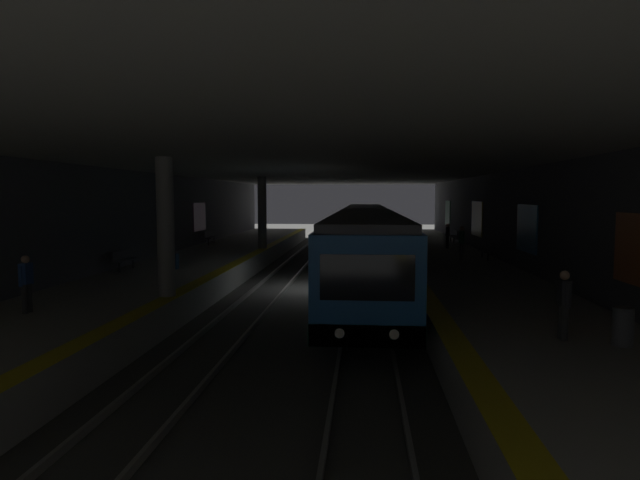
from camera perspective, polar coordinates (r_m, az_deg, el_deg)
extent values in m
plane|color=#42423F|center=(25.09, -0.19, -5.29)|extent=(120.00, 120.00, 0.00)
cube|color=gray|center=(25.00, 6.52, -5.17)|extent=(60.00, 0.09, 0.16)
cube|color=gray|center=(25.00, 3.20, -5.14)|extent=(60.00, 0.09, 0.16)
cube|color=gray|center=(25.25, -3.55, -5.05)|extent=(60.00, 0.09, 0.16)
cube|color=gray|center=(25.49, -6.77, -4.98)|extent=(60.00, 0.09, 0.16)
cube|color=#A8A59E|center=(25.31, 14.79, -4.15)|extent=(60.00, 5.30, 1.05)
cube|color=yellow|center=(24.93, 9.48, -2.96)|extent=(60.00, 0.60, 0.01)
cube|color=#A8A59E|center=(26.38, -14.55, -3.79)|extent=(60.00, 5.30, 1.05)
cube|color=yellow|center=(25.63, -9.60, -2.76)|extent=(60.00, 0.60, 0.01)
cube|color=#56565B|center=(25.74, 21.26, 0.93)|extent=(60.00, 0.50, 5.60)
cube|color=#338CCC|center=(24.90, 21.17, 1.16)|extent=(2.81, 0.06, 2.06)
cube|color=gold|center=(34.95, 16.37, 2.19)|extent=(3.05, 0.06, 2.16)
cube|color=#4CA566|center=(46.58, 13.45, 2.81)|extent=(2.45, 0.06, 2.09)
cube|color=#56565B|center=(27.25, -20.41, 1.14)|extent=(60.00, 0.50, 5.60)
cube|color=#BF4C8C|center=(37.71, -12.71, 2.43)|extent=(2.62, 0.06, 1.92)
cube|color=#ADAAA3|center=(24.76, -0.20, 8.05)|extent=(60.00, 19.40, 0.40)
cylinder|color=gray|center=(18.19, -16.12, 1.32)|extent=(0.56, 0.56, 4.55)
cylinder|color=gray|center=(34.22, -6.18, 2.93)|extent=(0.56, 0.56, 4.55)
cube|color=#19569E|center=(22.03, 4.91, -1.28)|extent=(18.65, 2.80, 2.70)
cube|color=#14663D|center=(22.16, 4.89, -4.03)|extent=(18.65, 2.82, 0.56)
cube|color=black|center=(21.99, 4.92, -0.37)|extent=(17.16, 2.83, 0.90)
cube|color=#47474C|center=(21.92, 4.94, 2.55)|extent=(18.28, 2.58, 0.24)
cube|color=black|center=(17.20, 4.92, -8.08)|extent=(2.20, 1.64, 0.76)
cube|color=black|center=(27.30, 4.86, -3.35)|extent=(2.20, 1.64, 0.76)
cube|color=black|center=(12.71, 5.04, -4.02)|extent=(0.04, 2.24, 1.10)
cylinder|color=silver|center=(13.00, 7.91, -9.92)|extent=(0.04, 0.24, 0.24)
cylinder|color=silver|center=(12.99, 2.09, -9.89)|extent=(0.04, 0.24, 0.24)
cube|color=#19569E|center=(41.22, 4.83, 1.46)|extent=(18.65, 2.80, 2.70)
cube|color=#14663D|center=(41.30, 4.82, -0.02)|extent=(18.65, 2.82, 0.56)
cube|color=black|center=(41.21, 4.83, 1.95)|extent=(17.16, 2.83, 0.90)
cube|color=#47474C|center=(41.17, 4.84, 3.50)|extent=(18.28, 2.58, 0.24)
cube|color=black|center=(36.23, 4.83, -1.38)|extent=(2.20, 1.64, 0.76)
cube|color=black|center=(46.44, 4.81, -0.07)|extent=(2.20, 1.64, 0.76)
cylinder|color=#262628|center=(28.69, 17.45, -1.71)|extent=(0.08, 0.08, 0.42)
cylinder|color=#262628|center=(30.01, 16.88, -1.43)|extent=(0.08, 0.08, 0.42)
cube|color=#4C4C51|center=(29.32, 17.17, -1.08)|extent=(1.70, 0.44, 0.08)
cube|color=#4C4C51|center=(29.35, 17.60, -0.69)|extent=(1.70, 0.06, 0.40)
cylinder|color=#262628|center=(38.91, 14.07, -0.03)|extent=(0.08, 0.08, 0.42)
cylinder|color=#262628|center=(40.25, 13.76, 0.13)|extent=(0.08, 0.08, 0.42)
cube|color=#4C4C51|center=(39.56, 13.92, 0.41)|extent=(1.70, 0.44, 0.08)
cube|color=#4C4C51|center=(39.58, 14.24, 0.70)|extent=(1.70, 0.06, 0.40)
cylinder|color=#262628|center=(24.78, -20.59, -2.76)|extent=(0.08, 0.08, 0.42)
cylinder|color=#262628|center=(26.01, -19.31, -2.39)|extent=(0.08, 0.08, 0.42)
cube|color=#4C4C51|center=(25.36, -19.95, -2.01)|extent=(1.70, 0.44, 0.08)
cube|color=#4C4C51|center=(25.43, -20.41, -1.55)|extent=(1.70, 0.06, 0.40)
cylinder|color=#262628|center=(37.20, -11.80, -0.19)|extent=(0.08, 0.08, 0.42)
cylinder|color=#262628|center=(38.50, -11.22, -0.03)|extent=(0.08, 0.08, 0.42)
cube|color=#4C4C51|center=(37.83, -11.51, 0.27)|extent=(1.70, 0.44, 0.08)
cube|color=#4C4C51|center=(37.88, -11.84, 0.57)|extent=(1.70, 0.06, 0.40)
cylinder|color=#3E3E3E|center=(28.50, 14.85, -1.22)|extent=(0.16, 0.16, 0.89)
cylinder|color=#3E3E3E|center=(28.70, 14.78, -1.18)|extent=(0.16, 0.16, 0.89)
cube|color=#2D754C|center=(28.53, 14.85, 0.31)|extent=(0.36, 0.22, 0.63)
cylinder|color=#2D754C|center=(28.29, 14.94, 0.17)|extent=(0.10, 0.10, 0.60)
cylinder|color=#2D754C|center=(28.78, 14.76, 0.25)|extent=(0.10, 0.10, 0.60)
sphere|color=tan|center=(28.51, 14.87, 1.18)|extent=(0.24, 0.24, 0.24)
cylinder|color=#3C3C3C|center=(17.18, -28.93, -5.52)|extent=(0.16, 0.16, 0.82)
cylinder|color=#3C3C3C|center=(17.34, -28.57, -5.42)|extent=(0.16, 0.16, 0.82)
cube|color=#284C93|center=(17.16, -28.84, -3.15)|extent=(0.36, 0.22, 0.58)
cylinder|color=#284C93|center=(16.96, -29.30, -3.42)|extent=(0.10, 0.10, 0.55)
cylinder|color=#284C93|center=(17.37, -28.38, -3.21)|extent=(0.10, 0.10, 0.55)
sphere|color=tan|center=(17.11, -28.89, -1.81)|extent=(0.22, 0.22, 0.22)
cylinder|color=#3C3C3C|center=(13.50, 24.60, -8.05)|extent=(0.16, 0.16, 0.80)
cylinder|color=#3C3C3C|center=(13.68, 24.32, -7.87)|extent=(0.16, 0.16, 0.80)
cube|color=#333338|center=(13.46, 24.56, -5.10)|extent=(0.36, 0.22, 0.57)
cylinder|color=#333338|center=(13.24, 24.92, -5.49)|extent=(0.10, 0.10, 0.54)
cylinder|color=#333338|center=(13.70, 24.19, -5.14)|extent=(0.10, 0.10, 0.54)
sphere|color=tan|center=(13.41, 24.61, -3.44)|extent=(0.22, 0.22, 0.22)
cylinder|color=#242424|center=(34.75, 13.44, -0.24)|extent=(0.16, 0.16, 0.80)
cylinder|color=#242424|center=(34.95, 13.39, -0.21)|extent=(0.16, 0.16, 0.80)
cube|color=#333338|center=(34.80, 13.43, 0.89)|extent=(0.36, 0.22, 0.57)
cylinder|color=#333338|center=(34.56, 13.50, 0.78)|extent=(0.10, 0.10, 0.54)
cylinder|color=#333338|center=(35.05, 13.37, 0.84)|extent=(0.10, 0.10, 0.54)
sphere|color=tan|center=(34.78, 13.45, 1.54)|extent=(0.22, 0.22, 0.22)
cube|color=navy|center=(25.14, -15.15, -2.21)|extent=(0.37, 0.21, 0.70)
cylinder|color=#333333|center=(25.08, -15.17, -1.08)|extent=(0.02, 0.02, 0.30)
cylinder|color=#595B5E|center=(13.63, 29.54, -8.01)|extent=(0.44, 0.44, 0.85)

